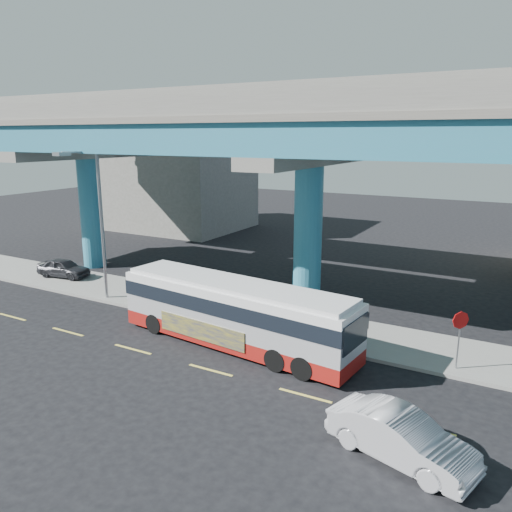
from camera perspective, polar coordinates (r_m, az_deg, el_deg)
The scene contains 10 objects.
ground at distance 20.19m, azimuth -4.72°, elevation -12.55°, with size 120.00×120.00×0.00m, color black.
sidewalk at distance 24.53m, azimuth 2.47°, elevation -7.45°, with size 70.00×4.00×0.15m, color gray.
lane_markings at distance 19.97m, azimuth -5.21°, elevation -12.86°, with size 58.00×0.12×0.01m.
viaduct at distance 26.16m, azimuth 6.34°, elevation 14.10°, with size 52.00×12.40×11.70m.
building_concrete at distance 49.51m, azimuth -8.73°, elevation 8.40°, with size 12.00×10.00×9.00m, color gray.
transit_bus at distance 21.49m, azimuth -2.38°, elevation -6.31°, with size 11.31×3.56×2.86m.
sedan at distance 15.36m, azimuth 16.22°, elevation -19.24°, with size 4.47×2.62×1.39m, color #BABABF.
parked_car at distance 33.78m, azimuth -21.14°, elevation -1.27°, with size 3.60×1.87×1.17m, color #2D2D32.
street_lamp at distance 27.43m, azimuth -18.25°, elevation 5.67°, with size 0.50×2.63×8.14m.
stop_sign at distance 20.52m, azimuth 22.28°, elevation -7.64°, with size 0.53×0.50×2.33m.
Camera 1 is at (10.19, -14.99, 8.90)m, focal length 35.00 mm.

